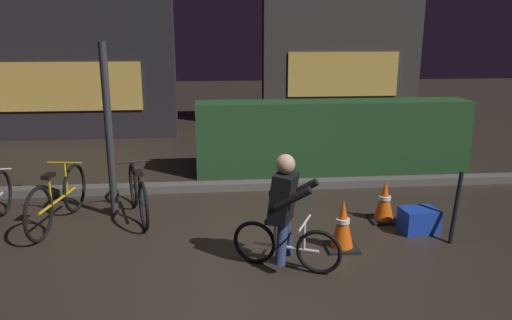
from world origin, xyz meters
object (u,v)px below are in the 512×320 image
(parked_bike_left_mid, at_px, (58,199))
(cyclist, at_px, (285,211))
(parked_bike_center_left, at_px, (138,194))
(closed_umbrella, at_px, (456,207))
(traffic_cone_far, at_px, (384,201))
(blue_crate, at_px, (419,220))
(traffic_cone_near, at_px, (343,225))
(street_post, at_px, (109,133))

(parked_bike_left_mid, distance_m, cyclist, 3.09)
(parked_bike_center_left, xyz_separation_m, closed_umbrella, (3.89, -1.08, 0.07))
(traffic_cone_far, xyz_separation_m, blue_crate, (0.31, -0.40, -0.12))
(parked_bike_center_left, distance_m, blue_crate, 3.66)
(parked_bike_center_left, relative_size, traffic_cone_near, 2.52)
(street_post, xyz_separation_m, traffic_cone_far, (3.59, -0.50, -0.89))
(street_post, xyz_separation_m, parked_bike_left_mid, (-0.65, -0.26, -0.81))
(traffic_cone_far, distance_m, closed_umbrella, 0.92)
(parked_bike_left_mid, distance_m, traffic_cone_near, 3.61)
(traffic_cone_far, relative_size, closed_umbrella, 0.65)
(parked_bike_left_mid, distance_m, parked_bike_center_left, 1.00)
(traffic_cone_near, bearing_deg, parked_bike_left_mid, 163.18)
(blue_crate, bearing_deg, parked_bike_center_left, 166.83)
(parked_bike_left_mid, height_order, blue_crate, parked_bike_left_mid)
(street_post, distance_m, blue_crate, 4.12)
(parked_bike_left_mid, height_order, traffic_cone_far, parked_bike_left_mid)
(street_post, height_order, parked_bike_left_mid, street_post)
(parked_bike_center_left, distance_m, traffic_cone_far, 3.28)
(parked_bike_center_left, bearing_deg, blue_crate, -119.30)
(blue_crate, relative_size, cyclist, 0.35)
(traffic_cone_far, height_order, closed_umbrella, closed_umbrella)
(street_post, bearing_deg, traffic_cone_far, -7.90)
(parked_bike_center_left, bearing_deg, traffic_cone_far, -113.66)
(closed_umbrella, bearing_deg, parked_bike_center_left, 111.43)
(street_post, bearing_deg, closed_umbrella, -15.23)
(street_post, height_order, parked_bike_center_left, street_post)
(street_post, relative_size, cyclist, 1.86)
(parked_bike_left_mid, relative_size, traffic_cone_far, 3.01)
(parked_bike_left_mid, bearing_deg, street_post, -59.64)
(parked_bike_center_left, relative_size, blue_crate, 3.44)
(traffic_cone_near, distance_m, traffic_cone_far, 1.12)
(traffic_cone_near, bearing_deg, closed_umbrella, 6.03)
(parked_bike_left_mid, bearing_deg, closed_umbrella, -91.41)
(street_post, bearing_deg, cyclist, -39.17)
(street_post, xyz_separation_m, blue_crate, (3.89, -0.90, -1.01))
(street_post, distance_m, traffic_cone_near, 3.21)
(parked_bike_left_mid, relative_size, blue_crate, 3.79)
(street_post, height_order, traffic_cone_far, street_post)
(traffic_cone_far, xyz_separation_m, closed_umbrella, (0.64, -0.65, 0.14))
(closed_umbrella, bearing_deg, traffic_cone_near, 133.02)
(traffic_cone_far, relative_size, cyclist, 0.44)
(street_post, relative_size, parked_bike_center_left, 1.53)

